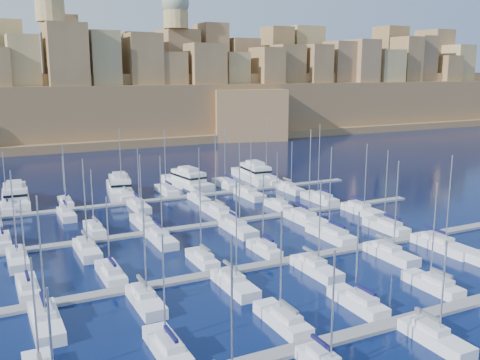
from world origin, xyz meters
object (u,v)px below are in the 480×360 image
sailboat_2 (283,320)px  motor_yacht_c (187,180)px  motor_yacht_a (15,197)px  motor_yacht_d (254,174)px  motor_yacht_b (120,187)px  sailboat_4 (433,284)px

sailboat_2 → motor_yacht_c: (16.01, 70.44, 0.99)m
motor_yacht_a → motor_yacht_d: 55.97m
motor_yacht_b → motor_yacht_c: size_ratio=0.97×
sailboat_4 → motor_yacht_b: size_ratio=0.82×
motor_yacht_c → motor_yacht_d: same height
sailboat_4 → motor_yacht_d: (12.11, 70.96, 0.99)m
motor_yacht_b → motor_yacht_c: 16.25m
motor_yacht_b → motor_yacht_c: (16.25, 0.24, 0.00)m
sailboat_2 → sailboat_4: size_ratio=0.93×
sailboat_2 → motor_yacht_c: bearing=77.2°
motor_yacht_a → motor_yacht_d: same height
motor_yacht_b → motor_yacht_d: 34.40m
sailboat_4 → motor_yacht_b: sailboat_4 is taller
sailboat_2 → motor_yacht_b: bearing=90.2°
motor_yacht_d → sailboat_4: bearing=-99.7°
sailboat_4 → motor_yacht_b: bearing=107.6°
sailboat_4 → motor_yacht_d: sailboat_4 is taller
sailboat_2 → motor_yacht_b: sailboat_2 is taller
sailboat_2 → motor_yacht_c: sailboat_2 is taller
motor_yacht_c → motor_yacht_d: size_ratio=0.96×
motor_yacht_c → motor_yacht_b: bearing=-179.1°
motor_yacht_c → motor_yacht_a: bearing=179.9°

